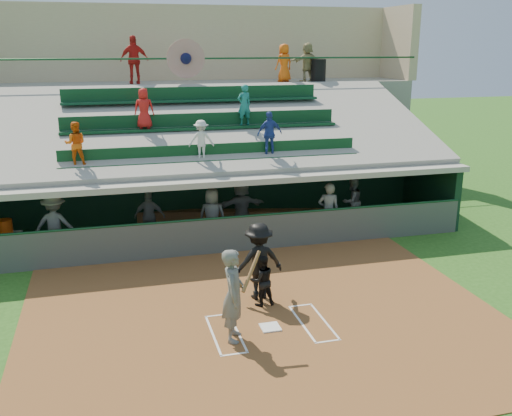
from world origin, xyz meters
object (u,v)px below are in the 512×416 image
object	(u,v)px
home_plate	(270,327)
trash_bin	(318,70)
batter_at_plate	(234,295)
water_cooler	(5,227)
white_table	(9,243)
catcher	(262,280)

from	to	relation	value
home_plate	trash_bin	distance (m)	14.61
batter_at_plate	trash_bin	bearing A→B (deg)	62.44
water_cooler	white_table	bearing A→B (deg)	15.65
home_plate	catcher	bearing A→B (deg)	83.53
white_table	catcher	bearing A→B (deg)	-29.62
home_plate	water_cooler	bearing A→B (deg)	134.37
trash_bin	water_cooler	bearing A→B (deg)	-153.79
trash_bin	batter_at_plate	bearing A→B (deg)	-117.56
batter_at_plate	white_table	size ratio (longest dim) A/B	2.76
catcher	water_cooler	world-z (taller)	catcher
catcher	water_cooler	bearing A→B (deg)	-42.66
water_cooler	catcher	bearing A→B (deg)	-39.23
home_plate	batter_at_plate	distance (m)	1.37
water_cooler	trash_bin	distance (m)	14.12
catcher	water_cooler	size ratio (longest dim) A/B	2.97
batter_at_plate	catcher	bearing A→B (deg)	54.94
batter_at_plate	catcher	size ratio (longest dim) A/B	1.61
batter_at_plate	white_table	xyz separation A→B (m)	(-5.43, 6.77, -0.68)
white_table	trash_bin	world-z (taller)	trash_bin
catcher	batter_at_plate	bearing A→B (deg)	51.51
home_plate	white_table	xyz separation A→B (m)	(-6.32, 6.51, 0.33)
home_plate	catcher	xyz separation A→B (m)	(0.14, 1.20, 0.62)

